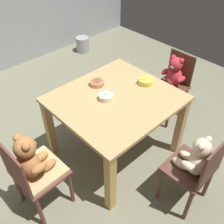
% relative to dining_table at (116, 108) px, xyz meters
% --- Properties ---
extents(ground_plane, '(5.20, 5.20, 0.04)m').
position_rel_dining_table_xyz_m(ground_plane, '(0.00, 0.00, -0.64)').
color(ground_plane, '#6C6B56').
extents(dining_table, '(1.12, 1.03, 0.75)m').
position_rel_dining_table_xyz_m(dining_table, '(0.00, 0.00, 0.00)').
color(dining_table, tan).
rests_on(dining_table, ground_plane).
extents(teddy_chair_near_front, '(0.40, 0.37, 0.85)m').
position_rel_dining_table_xyz_m(teddy_chair_near_front, '(0.05, -0.90, -0.07)').
color(teddy_chair_near_front, '#523026').
rests_on(teddy_chair_near_front, ground_plane).
extents(teddy_chair_near_left, '(0.40, 0.43, 0.89)m').
position_rel_dining_table_xyz_m(teddy_chair_near_left, '(-0.94, -0.01, -0.05)').
color(teddy_chair_near_left, brown).
rests_on(teddy_chair_near_left, ground_plane).
extents(teddy_chair_near_right, '(0.39, 0.37, 0.84)m').
position_rel_dining_table_xyz_m(teddy_chair_near_right, '(0.95, -0.01, -0.07)').
color(teddy_chair_near_right, '#4C2C1B').
rests_on(teddy_chair_near_right, ground_plane).
extents(porridge_bowl_terracotta_far_center, '(0.15, 0.15, 0.05)m').
position_rel_dining_table_xyz_m(porridge_bowl_terracotta_far_center, '(0.01, 0.28, 0.15)').
color(porridge_bowl_terracotta_far_center, '#BC764C').
rests_on(porridge_bowl_terracotta_far_center, dining_table).
extents(porridge_bowl_yellow_near_right, '(0.15, 0.15, 0.13)m').
position_rel_dining_table_xyz_m(porridge_bowl_yellow_near_right, '(0.39, -0.04, 0.16)').
color(porridge_bowl_yellow_near_right, yellow).
rests_on(porridge_bowl_yellow_near_right, dining_table).
extents(porridge_bowl_cream_center, '(0.14, 0.14, 0.12)m').
position_rel_dining_table_xyz_m(porridge_bowl_cream_center, '(-0.08, 0.05, 0.15)').
color(porridge_bowl_cream_center, beige).
rests_on(porridge_bowl_cream_center, dining_table).
extents(metal_pail, '(0.24, 0.24, 0.26)m').
position_rel_dining_table_xyz_m(metal_pail, '(1.26, 2.15, -0.49)').
color(metal_pail, '#93969B').
rests_on(metal_pail, ground_plane).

